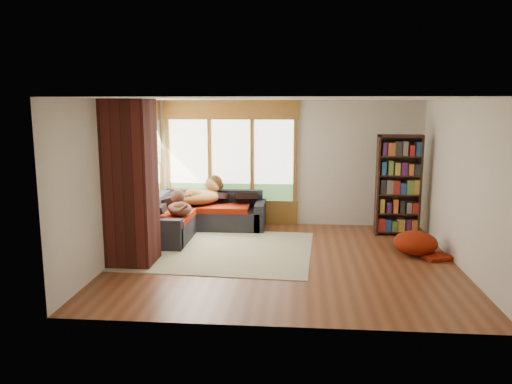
% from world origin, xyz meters
% --- Properties ---
extents(floor, '(5.50, 5.50, 0.00)m').
position_xyz_m(floor, '(0.00, 0.00, 0.00)').
color(floor, brown).
rests_on(floor, ground).
extents(ceiling, '(5.50, 5.50, 0.00)m').
position_xyz_m(ceiling, '(0.00, 0.00, 2.60)').
color(ceiling, white).
extents(wall_back, '(5.50, 0.04, 2.60)m').
position_xyz_m(wall_back, '(0.00, 2.50, 1.30)').
color(wall_back, silver).
rests_on(wall_back, ground).
extents(wall_front, '(5.50, 0.04, 2.60)m').
position_xyz_m(wall_front, '(0.00, -2.50, 1.30)').
color(wall_front, silver).
rests_on(wall_front, ground).
extents(wall_left, '(0.04, 5.00, 2.60)m').
position_xyz_m(wall_left, '(-2.75, 0.00, 1.30)').
color(wall_left, silver).
rests_on(wall_left, ground).
extents(wall_right, '(0.04, 5.00, 2.60)m').
position_xyz_m(wall_right, '(2.75, 0.00, 1.30)').
color(wall_right, silver).
rests_on(wall_right, ground).
extents(windows_back, '(2.82, 0.10, 1.90)m').
position_xyz_m(windows_back, '(-1.20, 2.47, 1.35)').
color(windows_back, olive).
rests_on(windows_back, wall_back).
extents(windows_left, '(0.10, 2.62, 1.90)m').
position_xyz_m(windows_left, '(-2.72, 1.20, 1.35)').
color(windows_left, olive).
rests_on(windows_left, wall_left).
extents(roller_blind, '(0.03, 0.72, 0.90)m').
position_xyz_m(roller_blind, '(-2.69, 2.03, 1.75)').
color(roller_blind, gray).
rests_on(roller_blind, wall_left).
extents(brick_chimney, '(0.70, 0.70, 2.60)m').
position_xyz_m(brick_chimney, '(-2.40, -0.35, 1.30)').
color(brick_chimney, '#471914').
rests_on(brick_chimney, ground).
extents(sectional_sofa, '(2.20, 2.20, 0.80)m').
position_xyz_m(sectional_sofa, '(-1.95, 1.70, 0.30)').
color(sectional_sofa, black).
rests_on(sectional_sofa, ground).
extents(area_rug, '(3.69, 2.90, 0.01)m').
position_xyz_m(area_rug, '(-1.32, 0.46, 0.01)').
color(area_rug, beige).
rests_on(area_rug, ground).
extents(bookshelf, '(0.83, 0.28, 1.95)m').
position_xyz_m(bookshelf, '(2.14, 1.80, 0.97)').
color(bookshelf, black).
rests_on(bookshelf, ground).
extents(pouf, '(0.79, 0.79, 0.40)m').
position_xyz_m(pouf, '(2.21, 0.50, 0.21)').
color(pouf, maroon).
rests_on(pouf, area_rug).
extents(dog_tan, '(1.02, 1.02, 0.51)m').
position_xyz_m(dog_tan, '(-1.68, 2.00, 0.79)').
color(dog_tan, brown).
rests_on(dog_tan, sectional_sofa).
extents(dog_brindle, '(0.65, 0.79, 0.39)m').
position_xyz_m(dog_brindle, '(-1.98, 1.05, 0.73)').
color(dog_brindle, '#3B231C').
rests_on(dog_brindle, sectional_sofa).
extents(throw_pillows, '(1.98, 1.68, 0.45)m').
position_xyz_m(throw_pillows, '(-1.92, 1.85, 0.77)').
color(throw_pillows, black).
rests_on(throw_pillows, sectional_sofa).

